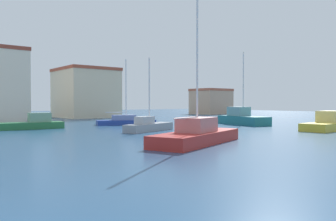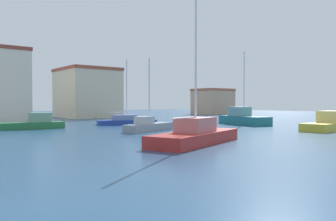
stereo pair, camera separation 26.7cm
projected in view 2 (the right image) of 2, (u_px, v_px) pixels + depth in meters
water at (115, 133)px, 28.40m from camera, size 160.00×160.00×0.00m
sailboat_blue_mid_harbor at (126, 121)px, 38.75m from camera, size 6.87×4.11×7.41m
sailboat_red_distant_north at (196, 134)px, 20.72m from camera, size 8.18×4.92×8.94m
motorboat_green_distant_east at (33, 124)px, 32.55m from camera, size 6.07×2.36×1.53m
motorboat_yellow_center_channel at (332, 123)px, 31.38m from camera, size 8.43×2.96×1.75m
sailboat_grey_far_right at (148, 126)px, 29.86m from camera, size 5.83×3.27×6.44m
sailboat_teal_behind_lamppost at (243, 118)px, 39.10m from camera, size 3.91×7.31×8.33m
waterfront_apartments at (87, 93)px, 58.07m from camera, size 8.65×10.14×8.31m
warehouse_block at (213, 101)px, 75.44m from camera, size 7.64×6.64×5.58m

